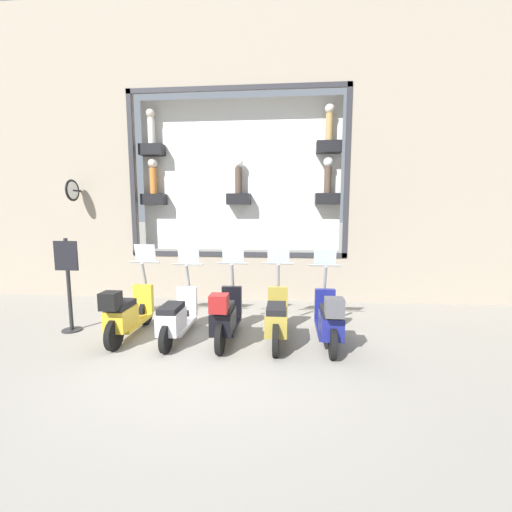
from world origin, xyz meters
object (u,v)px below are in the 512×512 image
at_px(scooter_navy_0, 329,319).
at_px(scooter_black_2, 226,316).
at_px(shop_sign_post, 68,281).
at_px(scooter_yellow_4, 127,313).
at_px(scooter_white_3, 177,317).
at_px(scooter_olive_1, 277,318).

bearing_deg(scooter_navy_0, scooter_black_2, 89.71).
bearing_deg(shop_sign_post, scooter_yellow_4, -103.58).
relative_size(scooter_white_3, scooter_yellow_4, 0.99).
relative_size(scooter_black_2, scooter_yellow_4, 1.00).
bearing_deg(scooter_navy_0, scooter_yellow_4, 89.90).
bearing_deg(scooter_olive_1, shop_sign_post, 86.40).
height_order(scooter_black_2, shop_sign_post, shop_sign_post).
bearing_deg(shop_sign_post, scooter_white_3, -96.71).
bearing_deg(scooter_white_3, scooter_navy_0, -91.31).
xyz_separation_m(scooter_navy_0, shop_sign_post, (0.31, 4.80, 0.49)).
bearing_deg(scooter_olive_1, scooter_yellow_4, 91.32).
relative_size(scooter_olive_1, scooter_white_3, 1.01).
distance_m(scooter_navy_0, scooter_black_2, 1.76).
bearing_deg(scooter_navy_0, scooter_white_3, 88.69).
xyz_separation_m(scooter_navy_0, scooter_yellow_4, (0.01, 3.52, 0.01)).
distance_m(scooter_black_2, scooter_white_3, 0.89).
bearing_deg(scooter_olive_1, scooter_black_2, 93.77).
relative_size(scooter_navy_0, scooter_black_2, 1.00).
xyz_separation_m(scooter_white_3, scooter_yellow_4, (-0.05, 0.88, 0.06)).
bearing_deg(scooter_yellow_4, scooter_olive_1, -88.68).
bearing_deg(shop_sign_post, scooter_olive_1, -93.60).
bearing_deg(scooter_black_2, shop_sign_post, 84.27).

